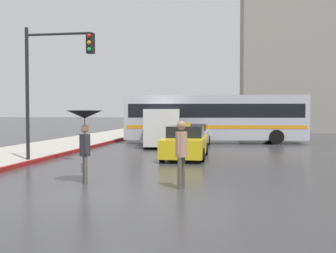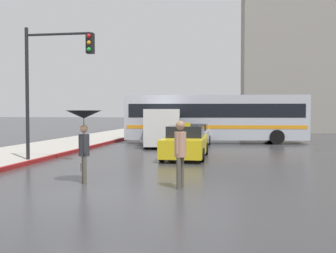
{
  "view_description": "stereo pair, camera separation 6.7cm",
  "coord_description": "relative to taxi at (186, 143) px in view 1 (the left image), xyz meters",
  "views": [
    {
      "loc": [
        3.29,
        -9.51,
        2.09
      ],
      "look_at": [
        0.41,
        9.36,
        1.4
      ],
      "focal_mm": 42.0,
      "sensor_mm": 36.0,
      "label": 1
    },
    {
      "loc": [
        3.36,
        -9.5,
        2.09
      ],
      "look_at": [
        0.41,
        9.36,
        1.4
      ],
      "focal_mm": 42.0,
      "sensor_mm": 36.0,
      "label": 2
    }
  ],
  "objects": [
    {
      "name": "building_tower_near",
      "position": [
        9.15,
        29.03,
        12.89
      ],
      "size": [
        11.38,
        12.88,
        27.13
      ],
      "color": "gray",
      "rests_on": "ground_plane"
    },
    {
      "name": "ambulance_van",
      "position": [
        -2.02,
        5.89,
        0.58
      ],
      "size": [
        2.6,
        5.28,
        2.27
      ],
      "rotation": [
        0.0,
        0.0,
        3.26
      ],
      "color": "silver",
      "rests_on": "ground_plane"
    },
    {
      "name": "traffic_light",
      "position": [
        -4.98,
        -3.06,
        3.11
      ],
      "size": [
        2.89,
        0.38,
        5.5
      ],
      "color": "black",
      "rests_on": "ground_plane"
    },
    {
      "name": "pedestrian_with_umbrella",
      "position": [
        -2.23,
        -6.92,
        1.04
      ],
      "size": [
        1.04,
        1.04,
        2.15
      ],
      "rotation": [
        0.0,
        0.0,
        2.04
      ],
      "color": "#4C473D",
      "rests_on": "ground_plane"
    },
    {
      "name": "city_bus",
      "position": [
        1.01,
        9.11,
        1.12
      ],
      "size": [
        12.3,
        3.65,
        3.23
      ],
      "rotation": [
        0.0,
        0.0,
        1.67
      ],
      "color": "#B2B7C1",
      "rests_on": "ground_plane"
    },
    {
      "name": "sedan_red",
      "position": [
        -0.18,
        6.12,
        -0.02
      ],
      "size": [
        1.91,
        4.56,
        1.37
      ],
      "rotation": [
        0.0,
        0.0,
        3.14
      ],
      "color": "#B7B2AD",
      "rests_on": "ground_plane"
    },
    {
      "name": "taxi",
      "position": [
        0.0,
        0.0,
        0.0
      ],
      "size": [
        1.91,
        4.51,
        1.62
      ],
      "rotation": [
        0.0,
        0.0,
        3.14
      ],
      "color": "gold",
      "rests_on": "ground_plane"
    },
    {
      "name": "ground_plane",
      "position": [
        -1.38,
        -8.4,
        -0.68
      ],
      "size": [
        300.0,
        300.0,
        0.0
      ],
      "primitive_type": "plane",
      "color": "#38383A"
    },
    {
      "name": "pedestrian_man",
      "position": [
        0.66,
        -7.26,
        0.45
      ],
      "size": [
        0.41,
        0.47,
        1.86
      ],
      "rotation": [
        0.0,
        0.0,
        -1.87
      ],
      "color": "#4C473D",
      "rests_on": "ground_plane"
    }
  ]
}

